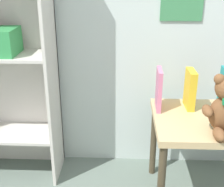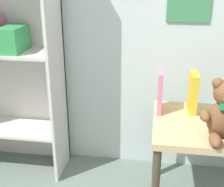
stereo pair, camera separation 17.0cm
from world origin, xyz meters
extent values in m
cube|color=beige|center=(-0.69, 1.32, 0.81)|extent=(0.02, 0.30, 1.61)
cube|color=beige|center=(-1.01, 1.46, 0.81)|extent=(0.65, 0.02, 1.61)
cube|color=beige|center=(-1.01, 1.32, 0.29)|extent=(0.62, 0.27, 0.02)
cube|color=#33934C|center=(-0.94, 1.31, 0.89)|extent=(0.12, 0.21, 0.15)
cube|color=tan|center=(0.20, 1.11, 0.51)|extent=(0.60, 0.51, 0.04)
cylinder|color=#453A29|center=(-0.07, 0.89, 0.25)|extent=(0.04, 0.04, 0.49)
cylinder|color=#453A29|center=(-0.07, 1.34, 0.25)|extent=(0.04, 0.04, 0.49)
ellipsoid|color=brown|center=(0.22, 0.98, 0.62)|extent=(0.15, 0.12, 0.18)
sphere|color=brown|center=(0.18, 0.98, 0.80)|extent=(0.05, 0.05, 0.05)
ellipsoid|color=brown|center=(0.14, 0.96, 0.64)|extent=(0.05, 0.10, 0.05)
ellipsoid|color=brown|center=(0.18, 0.89, 0.55)|extent=(0.05, 0.11, 0.05)
cube|color=#D17093|center=(-0.07, 1.23, 0.64)|extent=(0.03, 0.15, 0.23)
cube|color=gold|center=(0.11, 1.25, 0.64)|extent=(0.04, 0.14, 0.22)
cube|color=teal|center=(0.29, 1.23, 0.65)|extent=(0.03, 0.10, 0.25)
camera|label=1|loc=(-0.27, -0.41, 1.28)|focal=50.00mm
camera|label=2|loc=(-0.10, -0.39, 1.28)|focal=50.00mm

